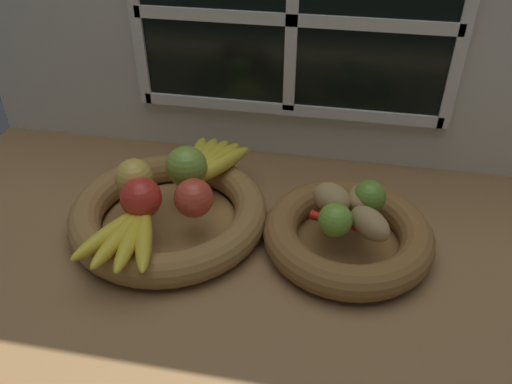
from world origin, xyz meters
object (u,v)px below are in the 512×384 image
object	(u,v)px
apple_green_back	(187,167)
apple_golden_left	(134,178)
fruit_bowl_left	(169,214)
banana_bunch_back	(208,162)
lime_near	(335,220)
lime_far	(369,197)
chili_pepper	(347,227)
fruit_bowl_right	(348,235)
apple_red_right	(194,198)
potato_back	(363,198)
potato_small	(370,224)
apple_red_front	(141,198)
potato_oblong	(332,198)
banana_bunch_front	(127,235)

from	to	relation	value
apple_green_back	apple_golden_left	xyz separation A→B (cm)	(-8.45, -4.91, -0.41)
fruit_bowl_left	apple_golden_left	size ratio (longest dim) A/B	5.21
banana_bunch_back	lime_near	bearing A→B (deg)	-30.73
lime_far	chili_pepper	size ratio (longest dim) A/B	0.44
fruit_bowl_right	apple_red_right	distance (cm)	27.73
potato_back	potato_small	size ratio (longest dim) A/B	0.89
banana_bunch_back	chili_pepper	xyz separation A→B (cm)	(27.81, -14.13, -0.72)
apple_golden_left	potato_back	size ratio (longest dim) A/B	0.97
fruit_bowl_right	apple_red_front	size ratio (longest dim) A/B	4.15
fruit_bowl_left	apple_red_right	size ratio (longest dim) A/B	5.32
potato_small	lime_near	size ratio (longest dim) A/B	1.42
lime_near	chili_pepper	bearing A→B (deg)	28.49
apple_red_front	potato_back	size ratio (longest dim) A/B	0.99
apple_green_back	chili_pepper	distance (cm)	31.54
fruit_bowl_right	apple_green_back	world-z (taller)	apple_green_back
fruit_bowl_left	banana_bunch_back	world-z (taller)	banana_bunch_back
lime_far	apple_red_right	bearing A→B (deg)	-167.24
apple_red_front	potato_oblong	xyz separation A→B (cm)	(32.09, 7.56, -1.12)
banana_bunch_back	lime_near	world-z (taller)	lime_near
fruit_bowl_left	banana_bunch_front	size ratio (longest dim) A/B	2.09
banana_bunch_front	fruit_bowl_left	bearing A→B (deg)	78.00
apple_green_back	fruit_bowl_right	bearing A→B (deg)	-10.53
potato_back	lime_near	size ratio (longest dim) A/B	1.27
fruit_bowl_right	potato_small	bearing A→B (deg)	-45.00
potato_oblong	potato_small	distance (cm)	8.80
banana_bunch_front	potato_back	xyz separation A→B (cm)	(37.42, 16.39, 0.87)
apple_green_back	potato_small	xyz separation A→B (cm)	(33.78, -8.81, -1.47)
fruit_bowl_left	apple_golden_left	world-z (taller)	apple_golden_left
banana_bunch_front	lime_far	size ratio (longest dim) A/B	2.98
banana_bunch_back	potato_small	world-z (taller)	potato_small
banana_bunch_back	potato_oblong	size ratio (longest dim) A/B	2.45
potato_back	lime_far	size ratio (longest dim) A/B	1.24
fruit_bowl_left	lime_far	bearing A→B (deg)	6.00
potato_small	lime_near	distance (cm)	5.67
fruit_bowl_right	banana_bunch_back	xyz separation A→B (cm)	(-28.21, 11.52, 4.72)
apple_green_back	lime_near	world-z (taller)	apple_green_back
chili_pepper	lime_far	bearing A→B (deg)	81.52
chili_pepper	banana_bunch_back	bearing A→B (deg)	172.12
apple_red_right	potato_oblong	bearing A→B (deg)	13.71
potato_oblong	apple_green_back	bearing A→B (deg)	173.73
potato_small	lime_far	bearing A→B (deg)	91.49
banana_bunch_back	lime_far	distance (cm)	32.11
fruit_bowl_left	potato_back	distance (cm)	35.52
apple_green_back	lime_near	distance (cm)	29.73
fruit_bowl_left	potato_oblong	world-z (taller)	potato_oblong
apple_green_back	lime_near	xyz separation A→B (cm)	(28.17, -9.46, -1.05)
fruit_bowl_right	apple_golden_left	distance (cm)	39.69
fruit_bowl_left	potato_oblong	xyz separation A→B (cm)	(29.41, 2.72, 5.63)
fruit_bowl_left	apple_red_right	bearing A→B (deg)	-25.82
apple_golden_left	apple_red_right	bearing A→B (deg)	-16.91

